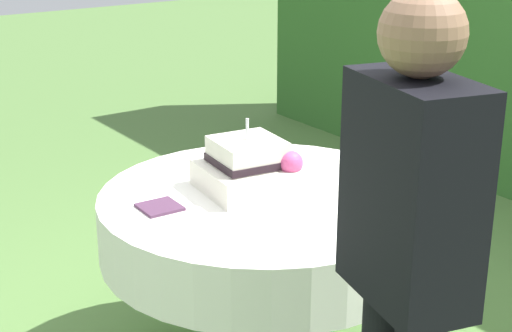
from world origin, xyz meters
TOP-DOWN VIEW (x-y plane):
  - cake_table at (0.00, 0.00)m, footprint 1.22×1.22m
  - wedding_cake at (-0.07, -0.02)m, footprint 0.36×0.36m
  - serving_plate_near at (-0.09, 0.31)m, footprint 0.14×0.14m
  - serving_plate_far at (-0.26, 0.30)m, footprint 0.10×0.10m
  - serving_plate_left at (0.28, 0.38)m, footprint 0.12×0.12m
  - napkin_stack at (-0.10, -0.38)m, footprint 0.14×0.14m
  - standing_person at (0.97, -0.27)m, footprint 0.40×0.28m

SIDE VIEW (x-z plane):
  - cake_table at x=0.00m, z-range 0.25..1.00m
  - napkin_stack at x=-0.10m, z-range 0.75..0.76m
  - serving_plate_near at x=-0.09m, z-range 0.75..0.76m
  - serving_plate_far at x=-0.26m, z-range 0.75..0.76m
  - serving_plate_left at x=0.28m, z-range 0.75..0.76m
  - wedding_cake at x=-0.07m, z-range 0.70..0.97m
  - standing_person at x=0.97m, z-range 0.13..1.73m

